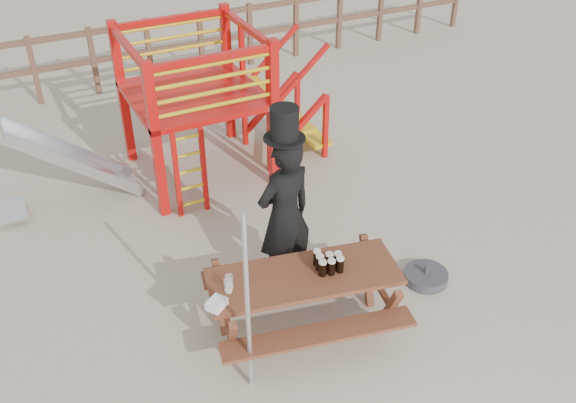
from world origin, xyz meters
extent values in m
plane|color=tan|center=(0.00, 0.00, 0.00)|extent=(60.00, 60.00, 0.00)
cube|color=brown|center=(0.00, 7.00, 1.10)|extent=(15.00, 0.06, 0.10)
cube|color=brown|center=(0.00, 7.00, 0.60)|extent=(15.00, 0.06, 0.10)
cube|color=brown|center=(-1.50, 7.00, 0.60)|extent=(0.09, 0.09, 1.20)
cube|color=brown|center=(-0.50, 7.00, 0.60)|extent=(0.09, 0.09, 1.20)
cube|color=brown|center=(0.50, 7.00, 0.60)|extent=(0.09, 0.09, 1.20)
cube|color=brown|center=(1.50, 7.00, 0.60)|extent=(0.09, 0.09, 1.20)
cube|color=brown|center=(2.50, 7.00, 0.60)|extent=(0.09, 0.09, 1.20)
cube|color=brown|center=(3.50, 7.00, 0.60)|extent=(0.09, 0.09, 1.20)
cube|color=brown|center=(4.50, 7.00, 0.60)|extent=(0.09, 0.09, 1.20)
cube|color=brown|center=(5.50, 7.00, 0.60)|extent=(0.09, 0.09, 1.20)
cube|color=brown|center=(6.50, 7.00, 0.60)|extent=(0.09, 0.09, 1.20)
cube|color=brown|center=(7.50, 7.00, 0.60)|extent=(0.09, 0.09, 1.20)
cube|color=#BA0F0C|center=(-0.60, 2.80, 1.05)|extent=(0.12, 0.12, 2.10)
cube|color=#BA0F0C|center=(1.00, 2.80, 1.05)|extent=(0.12, 0.12, 2.10)
cube|color=#BA0F0C|center=(-0.60, 4.40, 1.05)|extent=(0.12, 0.12, 2.10)
cube|color=#BA0F0C|center=(1.00, 4.40, 1.05)|extent=(0.12, 0.12, 2.10)
cube|color=#BA0F0C|center=(0.20, 3.60, 1.20)|extent=(1.72, 1.72, 0.08)
cube|color=#BA0F0C|center=(0.20, 2.80, 2.00)|extent=(1.60, 0.08, 0.08)
cube|color=#BA0F0C|center=(0.20, 4.40, 2.00)|extent=(1.60, 0.08, 0.08)
cube|color=#BA0F0C|center=(-0.60, 3.60, 2.00)|extent=(0.08, 1.60, 0.08)
cube|color=#BA0F0C|center=(1.00, 3.60, 2.00)|extent=(0.08, 1.60, 0.08)
cylinder|color=gold|center=(0.20, 2.80, 1.38)|extent=(1.50, 0.05, 0.05)
cylinder|color=gold|center=(0.20, 4.40, 1.38)|extent=(1.50, 0.05, 0.05)
cylinder|color=gold|center=(0.20, 2.80, 1.56)|extent=(1.50, 0.05, 0.05)
cylinder|color=gold|center=(0.20, 4.40, 1.56)|extent=(1.50, 0.05, 0.05)
cylinder|color=gold|center=(0.20, 2.80, 1.74)|extent=(1.50, 0.05, 0.05)
cylinder|color=gold|center=(0.20, 4.40, 1.74)|extent=(1.50, 0.05, 0.05)
cylinder|color=gold|center=(0.20, 2.80, 1.92)|extent=(1.50, 0.05, 0.05)
cylinder|color=gold|center=(0.20, 4.40, 1.92)|extent=(1.50, 0.05, 0.05)
cube|color=#BA0F0C|center=(-0.43, 2.65, 0.60)|extent=(0.06, 0.06, 1.20)
cube|color=#BA0F0C|center=(-0.07, 2.65, 0.60)|extent=(0.06, 0.06, 1.20)
cylinder|color=gold|center=(-0.25, 2.65, 0.15)|extent=(0.36, 0.04, 0.04)
cylinder|color=gold|center=(-0.25, 2.65, 0.39)|extent=(0.36, 0.04, 0.04)
cylinder|color=gold|center=(-0.25, 2.65, 0.63)|extent=(0.36, 0.04, 0.04)
cylinder|color=gold|center=(-0.25, 2.65, 0.87)|extent=(0.36, 0.04, 0.04)
cylinder|color=gold|center=(-0.25, 2.65, 1.11)|extent=(0.36, 0.04, 0.04)
cube|color=gold|center=(1.15, 3.60, 1.08)|extent=(0.30, 0.90, 0.06)
cube|color=gold|center=(1.43, 3.60, 0.78)|extent=(0.30, 0.90, 0.06)
cube|color=gold|center=(1.71, 3.60, 0.48)|extent=(0.30, 0.90, 0.06)
cube|color=gold|center=(1.99, 3.60, 0.18)|extent=(0.30, 0.90, 0.06)
cube|color=#BA0F0C|center=(1.55, 3.15, 0.60)|extent=(0.95, 0.08, 0.86)
cube|color=#BA0F0C|center=(1.55, 4.05, 0.60)|extent=(0.95, 0.08, 0.86)
cube|color=silver|center=(-1.50, 3.60, 0.62)|extent=(1.53, 0.55, 1.21)
cube|color=silver|center=(-1.50, 3.33, 0.66)|extent=(1.58, 0.04, 1.28)
cube|color=silver|center=(-1.50, 3.87, 0.66)|extent=(1.58, 0.04, 1.28)
cube|color=silver|center=(-2.40, 3.60, 0.10)|extent=(0.35, 0.55, 0.05)
cube|color=brown|center=(0.04, 0.13, 0.71)|extent=(1.99, 1.07, 0.05)
cube|color=brown|center=(-0.06, -0.38, 0.42)|extent=(1.90, 0.64, 0.04)
cube|color=brown|center=(0.15, 0.64, 0.42)|extent=(1.90, 0.64, 0.04)
cube|color=brown|center=(-0.74, 0.29, 0.34)|extent=(0.30, 1.13, 0.68)
cube|color=brown|center=(0.83, -0.03, 0.34)|extent=(0.30, 1.13, 0.68)
imported|color=black|center=(0.19, 0.85, 0.93)|extent=(0.75, 0.57, 1.86)
cube|color=#0D8F39|center=(0.16, 1.00, 1.15)|extent=(0.08, 0.03, 0.43)
cylinder|color=black|center=(0.19, 0.85, 1.86)|extent=(0.42, 0.42, 0.01)
cylinder|color=black|center=(0.19, 0.85, 2.03)|extent=(0.28, 0.28, 0.32)
cube|color=white|center=(0.16, 0.99, 2.14)|extent=(0.15, 0.03, 0.04)
cylinder|color=#B2B2B7|center=(-0.74, -0.30, 0.99)|extent=(0.04, 0.04, 1.98)
cylinder|color=#36363B|center=(1.64, 0.17, 0.06)|extent=(0.50, 0.50, 0.12)
cylinder|color=#36363B|center=(1.64, 0.17, 0.16)|extent=(0.06, 0.06, 0.10)
cube|color=white|center=(-0.89, 0.08, 0.77)|extent=(0.23, 0.22, 0.08)
cylinder|color=black|center=(0.20, 0.04, 0.81)|extent=(0.08, 0.08, 0.15)
cylinder|color=beige|center=(0.20, 0.04, 0.89)|extent=(0.08, 0.08, 0.02)
cylinder|color=black|center=(0.28, 0.02, 0.81)|extent=(0.08, 0.08, 0.15)
cylinder|color=beige|center=(0.28, 0.02, 0.89)|extent=(0.08, 0.08, 0.02)
cylinder|color=black|center=(0.38, 0.01, 0.81)|extent=(0.08, 0.08, 0.15)
cylinder|color=beige|center=(0.38, 0.01, 0.89)|extent=(0.08, 0.08, 0.02)
cylinder|color=black|center=(0.22, 0.13, 0.81)|extent=(0.08, 0.08, 0.15)
cylinder|color=beige|center=(0.22, 0.13, 0.89)|extent=(0.08, 0.08, 0.02)
cylinder|color=black|center=(0.32, 0.12, 0.81)|extent=(0.08, 0.08, 0.15)
cylinder|color=beige|center=(0.32, 0.12, 0.89)|extent=(0.08, 0.08, 0.02)
cylinder|color=black|center=(0.40, 0.09, 0.81)|extent=(0.08, 0.08, 0.15)
cylinder|color=beige|center=(0.40, 0.09, 0.89)|extent=(0.08, 0.08, 0.02)
cylinder|color=black|center=(0.23, 0.21, 0.81)|extent=(0.08, 0.08, 0.15)
cylinder|color=beige|center=(0.23, 0.21, 0.89)|extent=(0.08, 0.08, 0.02)
cylinder|color=silver|center=(-0.72, 0.23, 0.81)|extent=(0.08, 0.08, 0.15)
cylinder|color=beige|center=(-0.72, 0.23, 0.74)|extent=(0.07, 0.07, 0.02)
cylinder|color=silver|center=(-0.69, 0.28, 0.81)|extent=(0.08, 0.08, 0.15)
cylinder|color=beige|center=(-0.69, 0.28, 0.74)|extent=(0.07, 0.07, 0.02)
camera|label=1|loc=(-2.26, -4.09, 4.84)|focal=40.00mm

